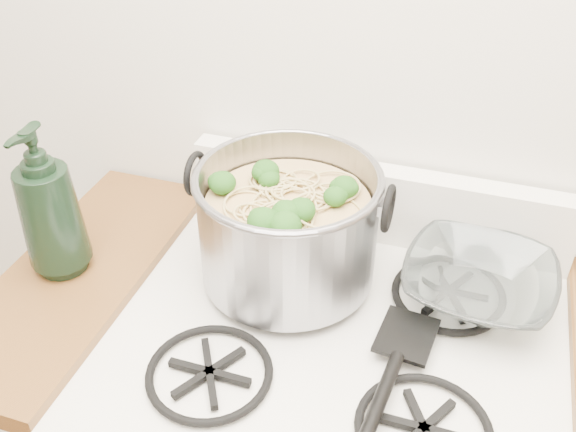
{
  "coord_description": "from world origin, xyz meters",
  "views": [
    {
      "loc": [
        0.16,
        0.51,
        1.71
      ],
      "look_at": [
        -0.12,
        1.38,
        1.05
      ],
      "focal_mm": 40.0,
      "sensor_mm": 36.0,
      "label": 1
    }
  ],
  "objects": [
    {
      "name": "stock_pot",
      "position": [
        -0.12,
        1.38,
        1.02
      ],
      "size": [
        0.36,
        0.33,
        0.22
      ],
      "color": "gray",
      "rests_on": "gas_range"
    },
    {
      "name": "bottle",
      "position": [
        -0.53,
        1.26,
        1.07
      ],
      "size": [
        0.12,
        0.12,
        0.3
      ],
      "primitive_type": "imported",
      "rotation": [
        0.0,
        0.0,
        0.02
      ],
      "color": "black",
      "rests_on": "counter_left"
    },
    {
      "name": "spatula",
      "position": [
        0.12,
        1.28,
        0.94
      ],
      "size": [
        0.32,
        0.34,
        0.02
      ],
      "primitive_type": null,
      "rotation": [
        0.0,
        0.0,
        -0.1
      ],
      "color": "black",
      "rests_on": "gas_range"
    },
    {
      "name": "glass_bowl",
      "position": [
        0.22,
        1.41,
        0.94
      ],
      "size": [
        0.12,
        0.12,
        0.03
      ],
      "primitive_type": "imported",
      "rotation": [
        0.0,
        0.0,
        -0.1
      ],
      "color": "white",
      "rests_on": "gas_range"
    },
    {
      "name": "counter_left",
      "position": [
        -0.51,
        1.26,
        0.46
      ],
      "size": [
        0.25,
        0.65,
        0.92
      ],
      "color": "silver",
      "rests_on": "ground"
    }
  ]
}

